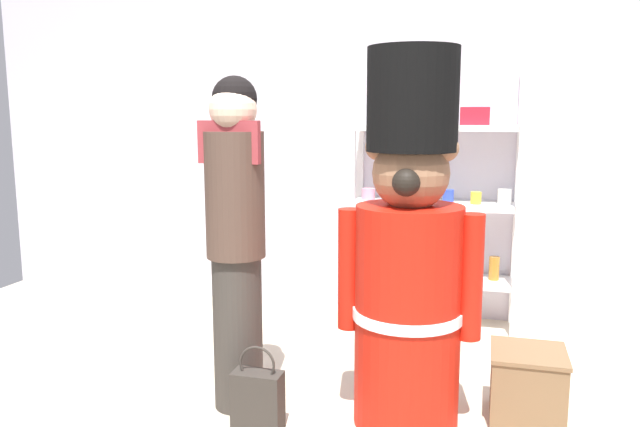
% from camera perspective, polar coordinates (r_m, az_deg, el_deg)
% --- Properties ---
extents(back_wall, '(6.40, 0.12, 2.60)m').
position_cam_1_polar(back_wall, '(4.57, 5.84, 7.09)').
color(back_wall, silver).
rests_on(back_wall, ground_plane).
extents(merchandise_shelf, '(1.16, 0.35, 1.75)m').
position_cam_1_polar(merchandise_shelf, '(4.33, 10.55, 1.33)').
color(merchandise_shelf, white).
rests_on(merchandise_shelf, ground_plane).
extents(teddy_bear_guard, '(0.67, 0.51, 1.75)m').
position_cam_1_polar(teddy_bear_guard, '(2.88, 8.19, -4.22)').
color(teddy_bear_guard, red).
rests_on(teddy_bear_guard, ground_plane).
extents(person_shopper, '(0.30, 0.29, 1.64)m').
position_cam_1_polar(person_shopper, '(3.03, -7.77, -1.71)').
color(person_shopper, '#38332D').
rests_on(person_shopper, ground_plane).
extents(shopping_bag, '(0.23, 0.12, 0.41)m').
position_cam_1_polar(shopping_bag, '(3.02, -5.77, -16.67)').
color(shopping_bag, '#332D28').
rests_on(shopping_bag, ground_plane).
extents(display_crate, '(0.35, 0.35, 0.35)m').
position_cam_1_polar(display_crate, '(3.24, 18.55, -14.77)').
color(display_crate, brown).
rests_on(display_crate, ground_plane).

